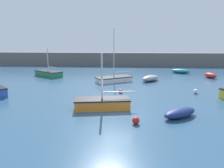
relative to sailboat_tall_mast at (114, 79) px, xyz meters
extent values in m
cube|color=#2D5170|center=(0.97, -11.75, -0.50)|extent=(120.00, 120.00, 0.20)
cube|color=#66605B|center=(0.97, 18.28, 0.97)|extent=(66.97, 2.76, 2.73)
cube|color=white|center=(0.00, 0.00, -0.11)|extent=(4.98, 3.86, 0.58)
cube|color=black|center=(0.00, 0.00, 0.24)|extent=(5.08, 3.93, 0.12)
cylinder|color=silver|center=(0.00, 0.00, 3.37)|extent=(0.11, 0.11, 6.37)
cylinder|color=silver|center=(1.17, 0.63, 0.87)|extent=(2.38, 1.35, 0.09)
cube|color=orange|center=(-0.32, -11.35, -0.02)|extent=(4.65, 2.32, 0.76)
cube|color=black|center=(-0.32, -11.35, 0.42)|extent=(4.75, 2.36, 0.12)
cylinder|color=silver|center=(-0.32, -11.35, 2.27)|extent=(0.14, 0.14, 3.81)
cylinder|color=silver|center=(1.03, -11.13, 1.00)|extent=(2.72, 0.54, 0.11)
ellipsoid|color=gray|center=(4.92, 0.95, -0.01)|extent=(3.15, 3.33, 0.78)
ellipsoid|color=teal|center=(10.70, 8.18, -0.03)|extent=(3.29, 2.38, 0.73)
ellipsoid|color=red|center=(14.01, 3.95, -0.01)|extent=(1.79, 2.39, 0.76)
cube|color=#287A4C|center=(-10.23, 3.75, -0.03)|extent=(4.76, 4.03, 0.73)
cube|color=black|center=(-10.23, 3.75, 0.40)|extent=(4.86, 4.11, 0.12)
cylinder|color=silver|center=(-10.23, 3.75, 2.10)|extent=(0.12, 0.12, 3.51)
cylinder|color=silver|center=(-9.37, 3.17, 1.07)|extent=(1.77, 1.24, 0.09)
ellipsoid|color=navy|center=(5.61, -12.95, -0.06)|extent=(3.12, 2.71, 0.68)
sphere|color=#EA668C|center=(1.05, -5.97, -0.17)|extent=(0.45, 0.45, 0.45)
sphere|color=white|center=(8.96, -5.70, -0.15)|extent=(0.49, 0.49, 0.49)
sphere|color=red|center=(2.32, -14.49, -0.14)|extent=(0.51, 0.51, 0.51)
camera|label=1|loc=(1.61, -28.54, 5.33)|focal=35.00mm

